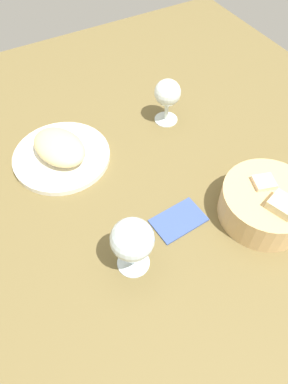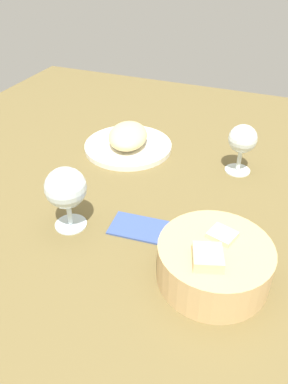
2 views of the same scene
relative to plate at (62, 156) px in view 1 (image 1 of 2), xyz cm
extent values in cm
cube|color=brown|center=(16.12, 10.94, -1.70)|extent=(140.00, 140.00, 2.00)
cylinder|color=white|center=(0.00, 0.00, 0.00)|extent=(23.11, 23.11, 1.40)
ellipsoid|color=beige|center=(0.00, 0.00, 3.18)|extent=(16.93, 13.88, 4.95)
cone|color=#3E8634|center=(-4.92, -2.67, 1.40)|extent=(3.79, 3.79, 1.40)
cylinder|color=tan|center=(35.94, 31.42, 2.90)|extent=(18.83, 18.83, 7.19)
cube|color=beige|center=(39.68, 30.86, 5.88)|extent=(6.20, 5.87, 5.03)
cube|color=beige|center=(33.40, 31.79, 5.40)|extent=(4.81, 5.09, 4.16)
cylinder|color=silver|center=(32.90, 2.01, -0.40)|extent=(6.34, 6.34, 0.60)
cylinder|color=silver|center=(32.90, 2.01, 2.13)|extent=(1.00, 1.00, 4.46)
sphere|color=silver|center=(32.90, 2.01, 8.35)|extent=(7.99, 7.99, 7.99)
cylinder|color=silver|center=(0.19, 29.20, -0.40)|extent=(6.07, 6.07, 0.60)
cylinder|color=silver|center=(0.19, 29.20, 2.29)|extent=(1.00, 1.00, 4.78)
sphere|color=silver|center=(0.19, 29.20, 8.02)|extent=(6.67, 6.67, 6.67)
cube|color=#3B5397|center=(28.88, 14.94, -0.30)|extent=(7.84, 11.52, 0.80)
camera|label=1|loc=(61.42, -11.48, 62.58)|focal=33.39mm
camera|label=2|loc=(80.78, 36.98, 48.48)|focal=35.21mm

